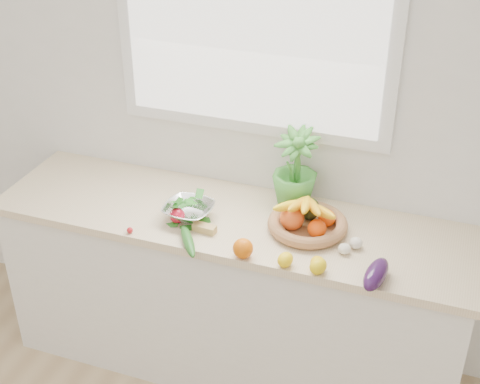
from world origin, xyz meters
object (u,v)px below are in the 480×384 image
(fruit_basket, at_px, (307,220))
(cucumber, at_px, (188,241))
(eggplant, at_px, (376,274))
(colander_with_spinach, at_px, (188,208))
(potted_herb, at_px, (295,167))
(apple, at_px, (177,216))

(fruit_basket, bearing_deg, cucumber, -147.29)
(eggplant, distance_m, colander_with_spinach, 0.90)
(eggplant, height_order, cucumber, eggplant)
(eggplant, relative_size, cucumber, 0.86)
(cucumber, bearing_deg, fruit_basket, 32.71)
(potted_herb, distance_m, colander_with_spinach, 0.52)
(apple, relative_size, potted_herb, 0.19)
(eggplant, bearing_deg, cucumber, -179.08)
(eggplant, bearing_deg, fruit_basket, 141.97)
(potted_herb, relative_size, fruit_basket, 0.93)
(cucumber, relative_size, colander_with_spinach, 1.04)
(eggplant, height_order, colander_with_spinach, colander_with_spinach)
(eggplant, distance_m, fruit_basket, 0.45)
(potted_herb, height_order, fruit_basket, potted_herb)
(colander_with_spinach, bearing_deg, eggplant, -11.64)
(potted_herb, xyz_separation_m, fruit_basket, (0.11, -0.18, -0.15))
(cucumber, xyz_separation_m, colander_with_spinach, (-0.08, 0.19, 0.04))
(apple, height_order, colander_with_spinach, colander_with_spinach)
(cucumber, bearing_deg, potted_herb, 53.78)
(cucumber, bearing_deg, apple, 127.95)
(fruit_basket, bearing_deg, eggplant, -38.03)
(apple, relative_size, eggplant, 0.33)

